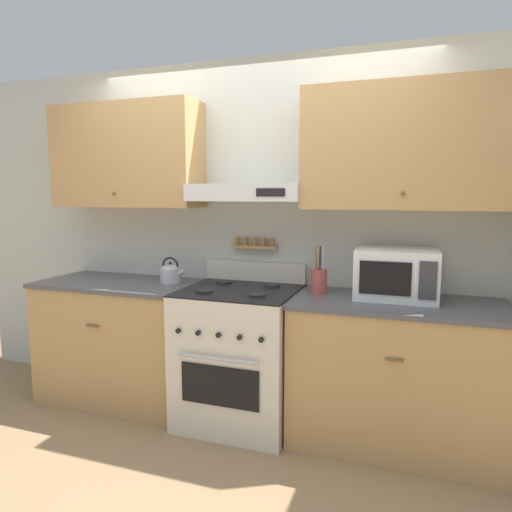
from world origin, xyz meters
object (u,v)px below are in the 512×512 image
Objects in this scene: stove_range at (240,355)px; tea_kettle at (171,273)px; microwave at (397,274)px; utensil_crock at (319,280)px.

stove_range is 5.49× the size of tea_kettle.
tea_kettle is at bearing -179.36° from microwave.
tea_kettle reaches higher than stove_range.
utensil_crock is (0.52, 0.11, 0.54)m from stove_range.
tea_kettle is 1.11m from utensil_crock.
stove_range is 0.80m from tea_kettle.
utensil_crock is at bearing 0.00° from tea_kettle.
tea_kettle is 0.63× the size of utensil_crock.
microwave is 0.50m from utensil_crock.
stove_range is 3.44× the size of utensil_crock.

